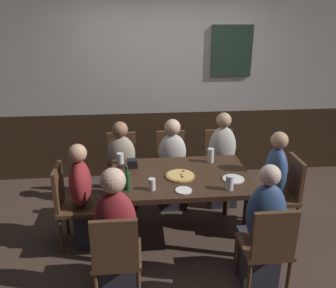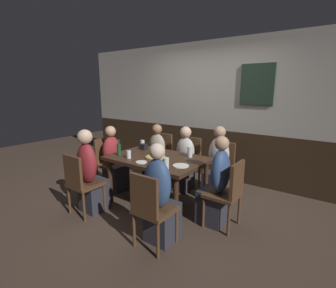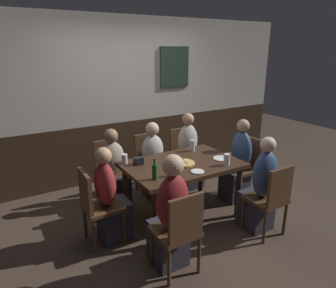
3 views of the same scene
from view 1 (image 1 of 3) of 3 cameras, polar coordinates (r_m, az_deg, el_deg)
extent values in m
plane|color=#423328|center=(4.04, 1.83, -14.49)|extent=(12.00, 12.00, 0.00)
cube|color=#332316|center=(5.28, -0.32, 0.20)|extent=(6.40, 0.10, 0.95)
cube|color=#B7B2A8|center=(4.97, -0.35, 14.37)|extent=(6.40, 0.10, 1.65)
cube|color=#233828|center=(5.06, 10.15, 14.44)|extent=(0.56, 0.03, 0.68)
cube|color=#382316|center=(3.67, 1.96, -5.36)|extent=(1.42, 0.95, 0.05)
cylinder|color=#382316|center=(3.50, -7.53, -14.04)|extent=(0.07, 0.07, 0.69)
cylinder|color=#382316|center=(3.65, 12.48, -12.81)|extent=(0.07, 0.07, 0.69)
cylinder|color=#382316|center=(4.17, -7.21, -7.84)|extent=(0.07, 0.07, 0.69)
cylinder|color=#382316|center=(4.30, 9.38, -7.06)|extent=(0.07, 0.07, 0.69)
cube|color=#513521|center=(4.63, 8.35, -3.71)|extent=(0.40, 0.40, 0.04)
cube|color=#513521|center=(4.70, 8.00, -0.19)|extent=(0.36, 0.04, 0.43)
cylinder|color=#513521|center=(4.62, 10.75, -7.01)|extent=(0.04, 0.04, 0.41)
cylinder|color=#513521|center=(4.54, 6.59, -7.28)|extent=(0.04, 0.04, 0.41)
cylinder|color=#513521|center=(4.91, 9.70, -5.18)|extent=(0.04, 0.04, 0.41)
cylinder|color=#513521|center=(4.84, 5.78, -5.39)|extent=(0.04, 0.04, 0.41)
cube|color=#513521|center=(4.51, -7.32, -4.34)|extent=(0.40, 0.40, 0.04)
cube|color=#513521|center=(4.58, -7.40, -0.72)|extent=(0.36, 0.04, 0.43)
cylinder|color=#513521|center=(4.46, -5.04, -7.81)|extent=(0.04, 0.04, 0.41)
cylinder|color=#513521|center=(4.47, -9.44, -7.93)|extent=(0.04, 0.04, 0.41)
cylinder|color=#513521|center=(4.76, -5.09, -5.85)|extent=(0.04, 0.04, 0.41)
cylinder|color=#513521|center=(4.77, -9.19, -5.97)|extent=(0.04, 0.04, 0.41)
cube|color=#513521|center=(3.28, 15.08, -15.52)|extent=(0.40, 0.40, 0.04)
cube|color=#513521|center=(3.01, 16.68, -13.87)|extent=(0.36, 0.04, 0.43)
cylinder|color=#513521|center=(3.50, 11.01, -17.20)|extent=(0.04, 0.04, 0.41)
cylinder|color=#513521|center=(3.60, 16.45, -16.51)|extent=(0.04, 0.04, 0.41)
cylinder|color=#513521|center=(3.25, 12.74, -20.82)|extent=(0.04, 0.04, 0.41)
cylinder|color=#513521|center=(3.36, 18.63, -19.91)|extent=(0.04, 0.04, 0.41)
cube|color=#513521|center=(3.83, -14.09, -9.68)|extent=(0.40, 0.40, 0.04)
cube|color=#513521|center=(3.76, -17.13, -6.59)|extent=(0.04, 0.36, 0.43)
cylinder|color=#513521|center=(4.07, -11.07, -11.17)|extent=(0.04, 0.04, 0.41)
cylinder|color=#513521|center=(3.79, -11.53, -13.89)|extent=(0.04, 0.04, 0.41)
cylinder|color=#513521|center=(4.12, -15.86, -11.19)|extent=(0.04, 0.04, 0.41)
cylinder|color=#513521|center=(3.84, -16.72, -13.86)|extent=(0.04, 0.04, 0.41)
cube|color=#513521|center=(4.53, 0.62, -4.05)|extent=(0.40, 0.40, 0.04)
cube|color=#513521|center=(4.60, 0.40, -0.46)|extent=(0.36, 0.04, 0.43)
cylinder|color=#513521|center=(4.50, 3.01, -7.48)|extent=(0.04, 0.04, 0.41)
cylinder|color=#513521|center=(4.46, -1.35, -7.68)|extent=(0.04, 0.04, 0.41)
cylinder|color=#513521|center=(4.80, 2.43, -5.55)|extent=(0.04, 0.04, 0.41)
cylinder|color=#513521|center=(4.76, -1.65, -5.73)|extent=(0.04, 0.04, 0.41)
cube|color=#513521|center=(3.11, -8.13, -17.18)|extent=(0.40, 0.40, 0.04)
cube|color=#513521|center=(2.83, -8.52, -15.67)|extent=(0.36, 0.04, 0.43)
cylinder|color=#513521|center=(3.40, -10.82, -18.43)|extent=(0.04, 0.04, 0.41)
cylinder|color=#513521|center=(3.38, -4.78, -18.34)|extent=(0.04, 0.04, 0.41)
cube|color=#513521|center=(4.06, 16.91, -8.13)|extent=(0.40, 0.40, 0.04)
cube|color=#513521|center=(4.03, 19.64, -4.97)|extent=(0.04, 0.36, 0.43)
cylinder|color=#513521|center=(3.98, 15.15, -12.33)|extent=(0.04, 0.04, 0.41)
cylinder|color=#513521|center=(4.25, 13.60, -9.88)|extent=(0.04, 0.04, 0.41)
cylinder|color=#513521|center=(4.11, 19.70, -11.79)|extent=(0.04, 0.04, 0.41)
cylinder|color=#513521|center=(4.37, 17.88, -9.47)|extent=(0.04, 0.04, 0.41)
cube|color=#2D2D38|center=(4.60, 8.59, -6.70)|extent=(0.32, 0.34, 0.45)
ellipsoid|color=beige|center=(4.48, 8.66, -0.54)|extent=(0.34, 0.22, 0.54)
sphere|color=tan|center=(4.36, 8.91, 3.78)|extent=(0.18, 0.18, 0.18)
cube|color=#2D2D38|center=(4.49, -7.24, -7.41)|extent=(0.32, 0.34, 0.45)
ellipsoid|color=tan|center=(4.37, -7.48, -1.58)|extent=(0.34, 0.22, 0.46)
sphere|color=#936B4C|center=(4.26, -7.68, 2.33)|extent=(0.19, 0.19, 0.19)
cube|color=#2D2D38|center=(3.50, 14.02, -17.00)|extent=(0.32, 0.34, 0.45)
ellipsoid|color=#334C7A|center=(3.15, 15.35, -10.69)|extent=(0.34, 0.22, 0.56)
sphere|color=beige|center=(2.98, 16.00, -4.80)|extent=(0.17, 0.17, 0.17)
cube|color=#2D2D38|center=(3.92, -11.91, -12.24)|extent=(0.34, 0.32, 0.45)
ellipsoid|color=maroon|center=(3.70, -13.83, -6.13)|extent=(0.22, 0.34, 0.49)
sphere|color=tan|center=(3.57, -14.28, -1.43)|extent=(0.18, 0.18, 0.18)
cube|color=#2D2D38|center=(4.50, 0.78, -7.12)|extent=(0.32, 0.34, 0.45)
ellipsoid|color=beige|center=(4.39, 0.69, -1.28)|extent=(0.34, 0.22, 0.47)
sphere|color=#DBB293|center=(4.28, 0.70, 2.71)|extent=(0.20, 0.20, 0.20)
cube|color=#2D2D38|center=(3.34, -7.85, -18.58)|extent=(0.32, 0.34, 0.45)
ellipsoid|color=maroon|center=(2.97, -8.39, -12.18)|extent=(0.34, 0.22, 0.56)
sphere|color=#DBB293|center=(2.79, -8.79, -5.81)|extent=(0.20, 0.20, 0.20)
cube|color=#2D2D38|center=(4.12, 14.90, -10.78)|extent=(0.34, 0.32, 0.45)
ellipsoid|color=#334C7A|center=(3.92, 16.82, -4.35)|extent=(0.22, 0.34, 0.56)
sphere|color=tan|center=(3.78, 17.38, 0.58)|extent=(0.18, 0.18, 0.18)
cylinder|color=tan|center=(3.63, 1.94, -5.11)|extent=(0.29, 0.29, 0.02)
cylinder|color=#DBB760|center=(3.62, 1.94, -4.94)|extent=(0.26, 0.26, 0.01)
cylinder|color=maroon|center=(3.69, 2.49, -4.31)|extent=(0.03, 0.03, 0.00)
cylinder|color=maroon|center=(3.57, 2.31, -5.24)|extent=(0.03, 0.03, 0.00)
cylinder|color=maroon|center=(3.62, 2.13, -4.87)|extent=(0.03, 0.03, 0.00)
cylinder|color=silver|center=(3.95, -7.62, -2.28)|extent=(0.07, 0.07, 0.12)
cylinder|color=#B26623|center=(3.96, -7.60, -2.69)|extent=(0.06, 0.06, 0.06)
cylinder|color=silver|center=(3.41, 9.81, -6.10)|extent=(0.08, 0.08, 0.14)
cylinder|color=#331E14|center=(3.41, 9.80, -6.34)|extent=(0.07, 0.07, 0.11)
cylinder|color=silver|center=(3.97, 6.83, -1.81)|extent=(0.07, 0.07, 0.16)
cylinder|color=#331E14|center=(3.98, 6.80, -2.40)|extent=(0.06, 0.06, 0.07)
cylinder|color=silver|center=(3.36, -2.57, -6.45)|extent=(0.07, 0.07, 0.11)
cylinder|color=silver|center=(3.37, -2.57, -6.80)|extent=(0.06, 0.06, 0.07)
cylinder|color=#194723|center=(3.37, -6.54, -5.94)|extent=(0.06, 0.06, 0.17)
cylinder|color=#194723|center=(3.31, -6.62, -4.06)|extent=(0.03, 0.03, 0.07)
cylinder|color=white|center=(3.63, 10.39, -5.52)|extent=(0.21, 0.21, 0.01)
cylinder|color=white|center=(3.36, 2.51, -7.42)|extent=(0.16, 0.16, 0.01)
cube|color=black|center=(3.84, -5.72, -3.11)|extent=(0.11, 0.09, 0.09)
camera|label=2|loc=(2.77, 70.62, -5.84)|focal=26.65mm
camera|label=3|loc=(1.61, -81.25, -5.35)|focal=32.56mm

